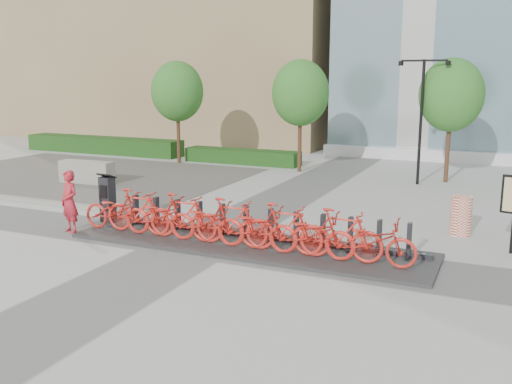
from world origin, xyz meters
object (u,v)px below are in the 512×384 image
at_px(kiosk, 108,198).
at_px(construction_barrel, 461,215).
at_px(worker_red, 69,202).
at_px(jersey_barrier, 87,172).
at_px(bike_0, 117,211).

distance_m(kiosk, construction_barrel, 10.19).
xyz_separation_m(worker_red, construction_barrel, (10.14, 4.22, -0.33)).
bearing_deg(construction_barrel, jersey_barrier, 172.53).
height_order(bike_0, worker_red, worker_red).
bearing_deg(kiosk, jersey_barrier, 139.22).
relative_size(kiosk, construction_barrel, 1.35).
relative_size(kiosk, worker_red, 0.84).
bearing_deg(bike_0, kiosk, 51.25).
relative_size(worker_red, construction_barrel, 1.60).
bearing_deg(kiosk, construction_barrel, 21.73).
xyz_separation_m(bike_0, worker_red, (-1.29, -0.44, 0.25)).
height_order(worker_red, construction_barrel, worker_red).
bearing_deg(kiosk, worker_red, -107.63).
bearing_deg(worker_red, construction_barrel, 39.69).
xyz_separation_m(worker_red, jersey_barrier, (-4.65, 6.17, -0.43)).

